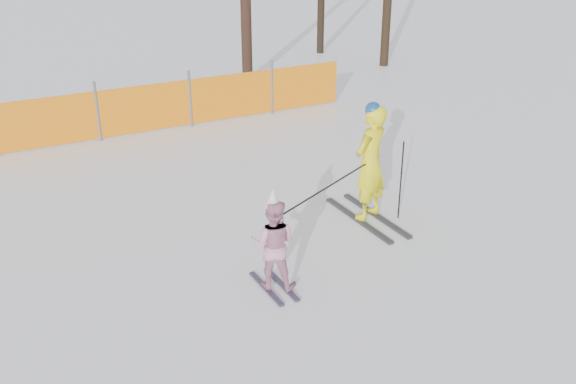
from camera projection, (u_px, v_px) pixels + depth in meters
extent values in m
plane|color=white|center=(306.00, 274.00, 8.51)|extent=(120.00, 120.00, 0.00)
cube|color=black|center=(358.00, 220.00, 9.93)|extent=(0.09, 1.73, 0.04)
cube|color=black|center=(376.00, 215.00, 10.08)|extent=(0.09, 1.73, 0.04)
imported|color=yellow|center=(370.00, 163.00, 9.63)|extent=(0.77, 0.65, 1.80)
sphere|color=navy|center=(373.00, 110.00, 9.30)|extent=(0.24, 0.24, 0.24)
cube|color=black|center=(266.00, 289.00, 8.16)|extent=(0.09, 0.87, 0.03)
cube|color=black|center=(281.00, 284.00, 8.26)|extent=(0.09, 0.87, 0.03)
imported|color=pink|center=(273.00, 244.00, 7.96)|extent=(0.74, 0.71, 1.20)
cone|color=silver|center=(273.00, 198.00, 7.70)|extent=(0.19, 0.19, 0.24)
cylinder|color=black|center=(401.00, 181.00, 9.79)|extent=(0.02, 0.02, 1.26)
cylinder|color=black|center=(327.00, 188.00, 8.72)|extent=(1.97, 0.98, 0.02)
cylinder|color=#595960|center=(98.00, 112.00, 13.09)|extent=(0.06, 0.06, 1.25)
cylinder|color=#595960|center=(190.00, 99.00, 13.95)|extent=(0.06, 0.06, 1.25)
cylinder|color=#595960|center=(272.00, 87.00, 14.82)|extent=(0.06, 0.06, 1.25)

